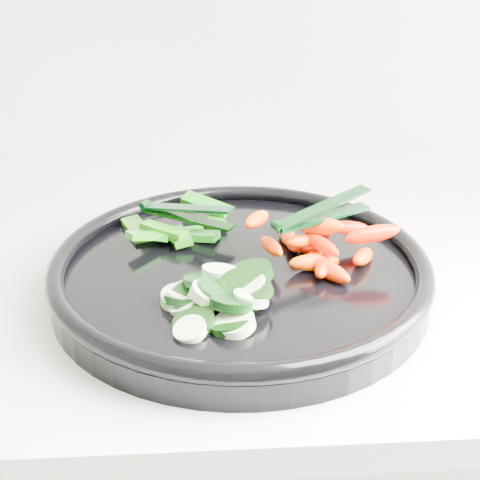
{
  "coord_description": "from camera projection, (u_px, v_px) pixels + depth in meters",
  "views": [
    {
      "loc": [
        0.34,
        1.03,
        1.27
      ],
      "look_at": [
        0.38,
        1.61,
        0.99
      ],
      "focal_mm": 50.0,
      "sensor_mm": 36.0,
      "label": 1
    }
  ],
  "objects": [
    {
      "name": "tong_carrot",
      "position": [
        320.0,
        213.0,
        0.66
      ],
      "size": [
        0.11,
        0.07,
        0.02
      ],
      "color": "black",
      "rests_on": "carrot_pile"
    },
    {
      "name": "tong_pepper",
      "position": [
        184.0,
        212.0,
        0.72
      ],
      "size": [
        0.1,
        0.07,
        0.02
      ],
      "color": "black",
      "rests_on": "pepper_pile"
    },
    {
      "name": "carrot_pile",
      "position": [
        318.0,
        243.0,
        0.67
      ],
      "size": [
        0.16,
        0.14,
        0.06
      ],
      "color": "#ED1800",
      "rests_on": "veggie_tray"
    },
    {
      "name": "pepper_pile",
      "position": [
        178.0,
        229.0,
        0.72
      ],
      "size": [
        0.13,
        0.12,
        0.03
      ],
      "color": "#0F6D0A",
      "rests_on": "veggie_tray"
    },
    {
      "name": "veggie_tray",
      "position": [
        240.0,
        271.0,
        0.66
      ],
      "size": [
        0.43,
        0.43,
        0.04
      ],
      "color": "black",
      "rests_on": "counter"
    },
    {
      "name": "cucumber_pile",
      "position": [
        216.0,
        296.0,
        0.59
      ],
      "size": [
        0.11,
        0.12,
        0.04
      ],
      "color": "black",
      "rests_on": "veggie_tray"
    }
  ]
}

